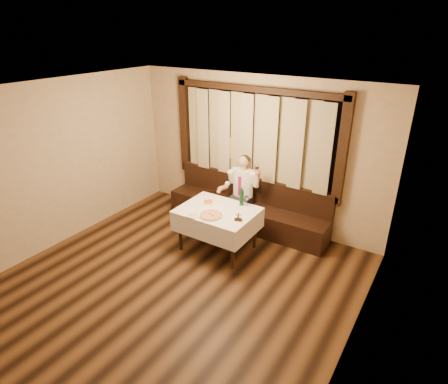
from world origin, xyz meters
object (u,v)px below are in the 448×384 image
Objects in this scene: pizza at (211,215)px; pasta_cream at (194,213)px; pasta_red at (208,201)px; cruet_caddy at (238,218)px; green_bottle at (242,197)px; banquette at (247,210)px; dining_table at (218,215)px; seated_man at (241,186)px.

pizza is 0.28m from pasta_cream.
cruet_caddy reaches higher than pasta_red.
green_bottle reaches higher than pasta_red.
banquette is at bearing 81.35° from pasta_cream.
cruet_caddy is (0.44, 0.11, 0.03)m from pizza.
pasta_red is 0.80m from cruet_caddy.
pizza reaches higher than dining_table.
dining_table is 3.80× the size of green_bottle.
banquette is 0.52m from seated_man.
pasta_cream is 0.17× the size of seated_man.
pasta_red is 0.83m from seated_man.
pizza is at bearing -83.97° from seated_man.
seated_man is (0.19, 0.81, 0.02)m from pasta_red.
green_bottle is (0.52, 0.24, 0.11)m from pasta_red.
cruet_caddy is at bearing -62.32° from seated_man.
pasta_red reaches higher than dining_table.
green_bottle is at bearing -59.86° from seated_man.
green_bottle is (0.46, 0.74, 0.11)m from pasta_cream.
banquette is 2.52× the size of dining_table.
dining_table is 0.33m from pasta_red.
dining_table is 0.95m from seated_man.
banquette is at bearing 47.27° from seated_man.
pasta_cream reaches higher than dining_table.
pizza is at bearing -80.40° from dining_table.
cruet_caddy is 0.09× the size of seated_man.
pasta_cream is (-0.21, -0.38, 0.14)m from dining_table.
green_bottle is 2.60× the size of cruet_caddy.
dining_table is at bearing 60.67° from pasta_cream.
banquette reaches higher than pizza.
green_bottle is 0.57m from cruet_caddy.
banquette is at bearing 91.96° from pizza.
banquette is at bearing 110.73° from green_bottle.
pasta_cream is 1.87× the size of cruet_caddy.
cruet_caddy is at bearing -65.25° from green_bottle.
pasta_cream is 0.72× the size of green_bottle.
cruet_caddy is at bearing 18.41° from pasta_cream.
dining_table is at bearing 99.60° from pizza.
seated_man is (-0.08, -0.09, 0.50)m from banquette.
cruet_caddy is (0.49, -0.15, 0.15)m from dining_table.
seated_man is at bearing 120.14° from green_bottle.
banquette is 9.58× the size of green_bottle.
pasta_cream is 0.74m from cruet_caddy.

